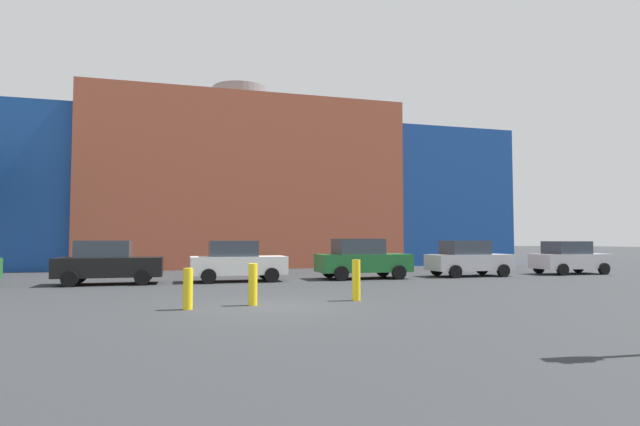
# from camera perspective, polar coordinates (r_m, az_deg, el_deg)

# --- Properties ---
(ground_plane) EXTENTS (200.00, 200.00, 0.00)m
(ground_plane) POSITION_cam_1_polar(r_m,az_deg,el_deg) (13.65, -5.70, -10.43)
(ground_plane) COLOR #2D3033
(building_backdrop) EXTENTS (37.18, 13.08, 12.72)m
(building_backdrop) POSITION_cam_1_polar(r_m,az_deg,el_deg) (36.64, -9.16, 2.33)
(building_backdrop) COLOR #B2563D
(building_backdrop) RESTS_ON ground_plane
(parked_car_1) EXTENTS (3.96, 1.94, 1.72)m
(parked_car_1) POSITION_cam_1_polar(r_m,az_deg,el_deg) (21.48, -22.91, -5.21)
(parked_car_1) COLOR black
(parked_car_1) RESTS_ON ground_plane
(parked_car_2) EXTENTS (3.94, 1.93, 1.71)m
(parked_car_2) POSITION_cam_1_polar(r_m,az_deg,el_deg) (21.43, -9.42, -5.42)
(parked_car_2) COLOR white
(parked_car_2) RESTS_ON ground_plane
(parked_car_3) EXTENTS (4.14, 2.03, 1.79)m
(parked_car_3) POSITION_cam_1_polar(r_m,az_deg,el_deg) (22.71, 4.77, -5.20)
(parked_car_3) COLOR #1E662D
(parked_car_3) RESTS_ON ground_plane
(parked_car_4) EXTENTS (3.93, 1.93, 1.70)m
(parked_car_4) POSITION_cam_1_polar(r_m,az_deg,el_deg) (25.10, 16.46, -4.98)
(parked_car_4) COLOR silver
(parked_car_4) RESTS_ON ground_plane
(parked_car_5) EXTENTS (3.85, 1.89, 1.67)m
(parked_car_5) POSITION_cam_1_polar(r_m,az_deg,el_deg) (28.63, 26.49, -4.57)
(parked_car_5) COLOR silver
(parked_car_5) RESTS_ON ground_plane
(bollard_yellow_0) EXTENTS (0.24, 0.24, 1.12)m
(bollard_yellow_0) POSITION_cam_1_polar(r_m,az_deg,el_deg) (13.69, -7.64, -8.04)
(bollard_yellow_0) COLOR yellow
(bollard_yellow_0) RESTS_ON ground_plane
(bollard_yellow_1) EXTENTS (0.24, 0.24, 1.04)m
(bollard_yellow_1) POSITION_cam_1_polar(r_m,az_deg,el_deg) (13.20, -14.77, -8.33)
(bollard_yellow_1) COLOR yellow
(bollard_yellow_1) RESTS_ON ground_plane
(bollard_yellow_2) EXTENTS (0.24, 0.24, 1.17)m
(bollard_yellow_2) POSITION_cam_1_polar(r_m,az_deg,el_deg) (14.67, 4.14, -7.61)
(bollard_yellow_2) COLOR yellow
(bollard_yellow_2) RESTS_ON ground_plane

